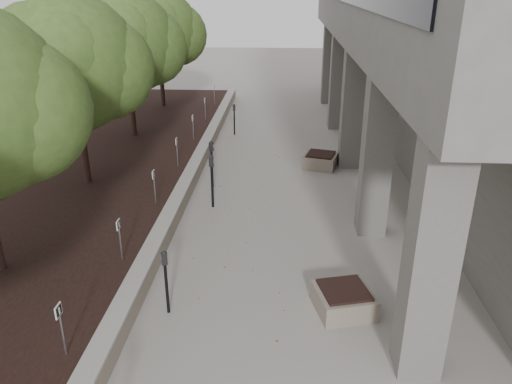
% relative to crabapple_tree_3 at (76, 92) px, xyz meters
% --- Properties ---
extents(retaining_wall, '(0.39, 26.00, 0.50)m').
position_rel_crabapple_tree_3_xyz_m(retaining_wall, '(2.97, 1.00, -2.87)').
color(retaining_wall, gray).
rests_on(retaining_wall, ground).
extents(planting_bed, '(7.00, 26.00, 0.40)m').
position_rel_crabapple_tree_3_xyz_m(planting_bed, '(-0.70, 1.00, -2.92)').
color(planting_bed, black).
rests_on(planting_bed, ground).
extents(crabapple_tree_3, '(4.60, 4.00, 5.44)m').
position_rel_crabapple_tree_3_xyz_m(crabapple_tree_3, '(0.00, 0.00, 0.00)').
color(crabapple_tree_3, '#395821').
rests_on(crabapple_tree_3, planting_bed).
extents(crabapple_tree_4, '(4.60, 4.00, 5.44)m').
position_rel_crabapple_tree_3_xyz_m(crabapple_tree_4, '(0.00, 5.00, 0.00)').
color(crabapple_tree_4, '#395821').
rests_on(crabapple_tree_4, planting_bed).
extents(crabapple_tree_5, '(4.60, 4.00, 5.44)m').
position_rel_crabapple_tree_3_xyz_m(crabapple_tree_5, '(0.00, 10.00, 0.00)').
color(crabapple_tree_5, '#395821').
rests_on(crabapple_tree_5, planting_bed).
extents(parking_sign_2, '(0.04, 0.22, 0.96)m').
position_rel_crabapple_tree_3_xyz_m(parking_sign_2, '(2.45, -7.50, -2.24)').
color(parking_sign_2, black).
rests_on(parking_sign_2, planting_bed).
extents(parking_sign_3, '(0.04, 0.22, 0.96)m').
position_rel_crabapple_tree_3_xyz_m(parking_sign_3, '(2.45, -4.50, -2.24)').
color(parking_sign_3, black).
rests_on(parking_sign_3, planting_bed).
extents(parking_sign_4, '(0.04, 0.22, 0.96)m').
position_rel_crabapple_tree_3_xyz_m(parking_sign_4, '(2.45, -1.50, -2.24)').
color(parking_sign_4, black).
rests_on(parking_sign_4, planting_bed).
extents(parking_sign_5, '(0.04, 0.22, 0.96)m').
position_rel_crabapple_tree_3_xyz_m(parking_sign_5, '(2.45, 1.50, -2.24)').
color(parking_sign_5, black).
rests_on(parking_sign_5, planting_bed).
extents(parking_sign_6, '(0.04, 0.22, 0.96)m').
position_rel_crabapple_tree_3_xyz_m(parking_sign_6, '(2.45, 4.50, -2.24)').
color(parking_sign_6, black).
rests_on(parking_sign_6, planting_bed).
extents(parking_sign_7, '(0.04, 0.22, 0.96)m').
position_rel_crabapple_tree_3_xyz_m(parking_sign_7, '(2.45, 7.50, -2.24)').
color(parking_sign_7, black).
rests_on(parking_sign_7, planting_bed).
extents(parking_sign_8, '(0.04, 0.22, 0.96)m').
position_rel_crabapple_tree_3_xyz_m(parking_sign_8, '(2.45, 10.50, -2.24)').
color(parking_sign_8, black).
rests_on(parking_sign_8, planting_bed).
extents(parking_meter_2, '(0.16, 0.13, 1.38)m').
position_rel_crabapple_tree_3_xyz_m(parking_meter_2, '(3.73, -5.77, -2.43)').
color(parking_meter_2, black).
rests_on(parking_meter_2, ground).
extents(parking_meter_3, '(0.17, 0.14, 1.53)m').
position_rel_crabapple_tree_3_xyz_m(parking_meter_3, '(3.70, 0.69, -2.35)').
color(parking_meter_3, black).
rests_on(parking_meter_3, ground).
extents(parking_meter_4, '(0.16, 0.11, 1.57)m').
position_rel_crabapple_tree_3_xyz_m(parking_meter_4, '(3.91, -0.78, -2.34)').
color(parking_meter_4, black).
rests_on(parking_meter_4, ground).
extents(parking_meter_5, '(0.15, 0.12, 1.33)m').
position_rel_crabapple_tree_3_xyz_m(parking_meter_5, '(3.82, 6.59, -2.46)').
color(parking_meter_5, black).
rests_on(parking_meter_5, ground).
extents(planter_front, '(1.29, 1.29, 0.49)m').
position_rel_crabapple_tree_3_xyz_m(planter_front, '(7.16, -5.50, -2.87)').
color(planter_front, gray).
rests_on(planter_front, ground).
extents(planter_back, '(1.32, 1.32, 0.50)m').
position_rel_crabapple_tree_3_xyz_m(planter_back, '(7.21, 2.78, -2.87)').
color(planter_back, gray).
rests_on(planter_back, ground).
extents(berry_scatter, '(3.30, 14.10, 0.02)m').
position_rel_crabapple_tree_3_xyz_m(berry_scatter, '(4.70, -3.00, -3.11)').
color(berry_scatter, maroon).
rests_on(berry_scatter, ground).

